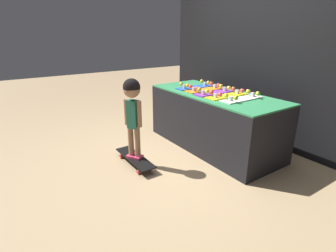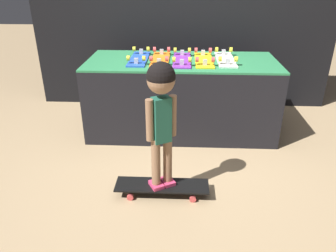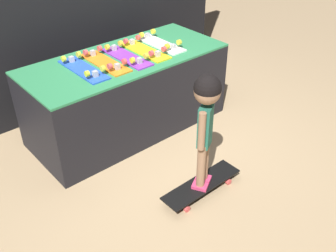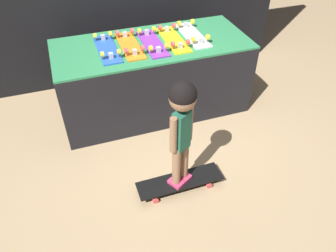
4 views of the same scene
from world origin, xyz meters
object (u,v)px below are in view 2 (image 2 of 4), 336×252
at_px(skateboard_purple_on_rack, 182,59).
at_px(skateboard_yellow_on_rack, 204,59).
at_px(skateboard_blue_on_rack, 139,58).
at_px(skateboard_orange_on_rack, 160,58).
at_px(child, 161,103).
at_px(skateboard_on_floor, 162,186).
at_px(skateboard_white_on_rack, 225,59).

xyz_separation_m(skateboard_purple_on_rack, skateboard_yellow_on_rack, (0.22, 0.01, 0.00)).
distance_m(skateboard_blue_on_rack, skateboard_orange_on_rack, 0.22).
bearing_deg(skateboard_orange_on_rack, child, -85.75).
height_order(skateboard_orange_on_rack, child, child).
distance_m(skateboard_orange_on_rack, skateboard_yellow_on_rack, 0.45).
relative_size(skateboard_orange_on_rack, skateboard_purple_on_rack, 1.00).
bearing_deg(skateboard_orange_on_rack, skateboard_yellow_on_rack, -1.93).
distance_m(skateboard_orange_on_rack, skateboard_on_floor, 1.41).
distance_m(skateboard_purple_on_rack, skateboard_white_on_rack, 0.45).
bearing_deg(skateboard_blue_on_rack, skateboard_on_floor, -75.43).
bearing_deg(skateboard_purple_on_rack, skateboard_blue_on_rack, 176.24).
xyz_separation_m(skateboard_orange_on_rack, skateboard_purple_on_rack, (0.22, -0.03, 0.00)).
bearing_deg(skateboard_orange_on_rack, skateboard_blue_on_rack, 179.07).
relative_size(skateboard_on_floor, child, 0.75).
height_order(skateboard_blue_on_rack, child, child).
xyz_separation_m(skateboard_blue_on_rack, skateboard_orange_on_rack, (0.22, -0.00, 0.00)).
relative_size(skateboard_purple_on_rack, child, 0.61).
xyz_separation_m(skateboard_blue_on_rack, skateboard_on_floor, (0.31, -1.20, -0.73)).
relative_size(skateboard_yellow_on_rack, skateboard_on_floor, 0.82).
height_order(skateboard_on_floor, child, child).
xyz_separation_m(skateboard_purple_on_rack, skateboard_on_floor, (-0.13, -1.17, -0.73)).
distance_m(skateboard_blue_on_rack, child, 1.24).
relative_size(skateboard_blue_on_rack, skateboard_on_floor, 0.82).
relative_size(skateboard_yellow_on_rack, child, 0.61).
bearing_deg(skateboard_yellow_on_rack, skateboard_orange_on_rack, 178.07).
xyz_separation_m(skateboard_white_on_rack, child, (-0.58, -1.22, -0.02)).
distance_m(skateboard_blue_on_rack, skateboard_purple_on_rack, 0.45).
xyz_separation_m(skateboard_orange_on_rack, child, (0.09, -1.20, -0.02)).
distance_m(skateboard_purple_on_rack, skateboard_on_floor, 1.39).
distance_m(skateboard_blue_on_rack, skateboard_yellow_on_rack, 0.67).
bearing_deg(skateboard_purple_on_rack, child, -96.54).
xyz_separation_m(skateboard_yellow_on_rack, skateboard_white_on_rack, (0.22, 0.03, 0.00)).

